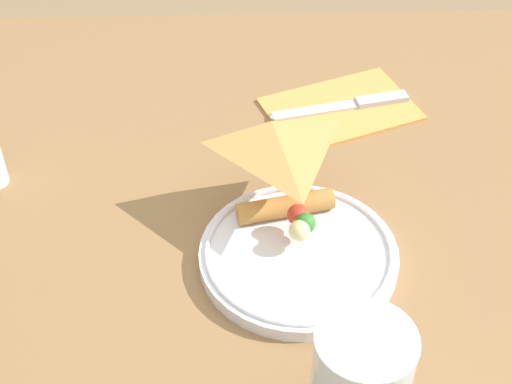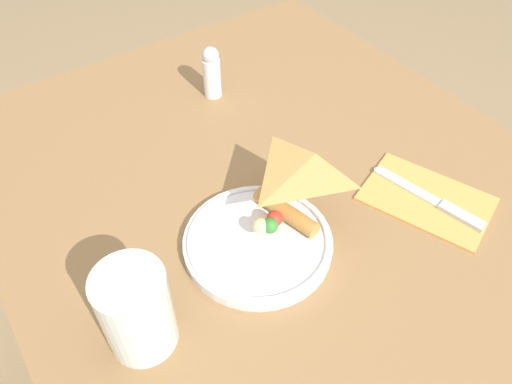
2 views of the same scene
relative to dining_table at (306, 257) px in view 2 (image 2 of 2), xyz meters
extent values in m
cube|color=olive|center=(0.00, 0.00, 0.09)|extent=(1.19, 0.85, 0.03)
cube|color=#4C3823|center=(0.55, -0.38, -0.29)|extent=(0.06, 0.06, 0.72)
cube|color=#4C3823|center=(0.55, 0.38, -0.29)|extent=(0.06, 0.06, 0.72)
cylinder|color=white|center=(0.00, 0.10, 0.11)|extent=(0.21, 0.21, 0.02)
torus|color=white|center=(0.00, 0.10, 0.12)|extent=(0.20, 0.20, 0.01)
pyramid|color=tan|center=(0.00, 0.10, 0.13)|extent=(0.14, 0.14, 0.02)
cylinder|color=#C68942|center=(0.01, 0.04, 0.13)|extent=(0.11, 0.05, 0.02)
sphere|color=#388433|center=(-0.01, 0.08, 0.14)|extent=(0.02, 0.02, 0.02)
sphere|color=red|center=(0.00, 0.07, 0.14)|extent=(0.02, 0.02, 0.02)
sphere|color=orange|center=(0.00, 0.08, 0.14)|extent=(0.02, 0.02, 0.02)
sphere|color=#EFDB93|center=(0.00, 0.09, 0.14)|extent=(0.02, 0.02, 0.02)
cylinder|color=white|center=(-0.04, 0.29, 0.16)|extent=(0.08, 0.08, 0.13)
cylinder|color=#B27F42|center=(-0.04, 0.29, 0.14)|extent=(0.07, 0.07, 0.08)
torus|color=white|center=(-0.04, 0.29, 0.23)|extent=(0.09, 0.09, 0.00)
cube|color=#E59E4C|center=(-0.07, -0.17, 0.10)|extent=(0.22, 0.19, 0.00)
cube|color=#B2B2B7|center=(-0.13, -0.18, 0.11)|extent=(0.07, 0.03, 0.01)
cube|color=silver|center=(-0.04, -0.16, 0.11)|extent=(0.12, 0.04, 0.00)
ellipsoid|color=silver|center=(0.01, -0.15, 0.11)|extent=(0.02, 0.02, 0.00)
cylinder|color=white|center=(0.35, -0.04, 0.14)|extent=(0.03, 0.03, 0.08)
sphere|color=silver|center=(0.35, -0.04, 0.19)|extent=(0.03, 0.03, 0.03)
camera|label=1|loc=(0.06, 0.66, 0.73)|focal=55.00mm
camera|label=2|loc=(-0.36, 0.35, 0.68)|focal=35.00mm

